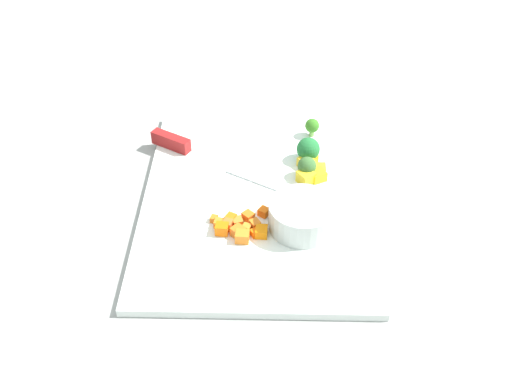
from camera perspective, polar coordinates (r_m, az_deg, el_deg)
name	(u,v)px	position (r m, az deg, el deg)	size (l,w,h in m)	color
ground_plane	(256,203)	(0.93, 0.00, -1.04)	(4.00, 4.00, 0.00)	#949593
cutting_board	(256,200)	(0.93, 0.00, -0.76)	(0.44, 0.34, 0.01)	white
prep_bowl	(302,216)	(0.86, 4.34, -2.23)	(0.10, 0.10, 0.04)	#B6BEB9
chef_knife	(199,153)	(1.00, -5.34, 3.65)	(0.17, 0.28, 0.02)	silver
carrot_dice_0	(253,233)	(0.86, -0.31, -3.85)	(0.01, 0.01, 0.01)	orange
carrot_dice_1	(264,212)	(0.89, 0.73, -1.87)	(0.01, 0.01, 0.01)	orange
carrot_dice_2	(242,237)	(0.85, -1.29, -4.20)	(0.02, 0.02, 0.02)	orange
carrot_dice_3	(237,222)	(0.87, -1.74, -2.81)	(0.01, 0.01, 0.01)	orange
carrot_dice_4	(228,225)	(0.87, -2.67, -3.07)	(0.01, 0.01, 0.01)	orange
carrot_dice_5	(214,219)	(0.88, -3.94, -2.52)	(0.01, 0.01, 0.01)	orange
carrot_dice_6	(219,223)	(0.87, -3.48, -2.93)	(0.01, 0.01, 0.01)	orange
carrot_dice_7	(238,232)	(0.86, -1.66, -3.74)	(0.02, 0.02, 0.01)	orange
carrot_dice_8	(255,225)	(0.87, -0.11, -3.07)	(0.01, 0.01, 0.01)	orange
carrot_dice_9	(231,219)	(0.88, -2.38, -2.54)	(0.01, 0.02, 0.01)	orange
carrot_dice_10	(222,229)	(0.86, -3.21, -3.47)	(0.02, 0.02, 0.02)	orange
carrot_dice_11	(261,232)	(0.86, 0.51, -3.73)	(0.02, 0.02, 0.01)	orange
carrot_dice_12	(248,216)	(0.88, -0.73, -2.30)	(0.02, 0.01, 0.01)	orange
carrot_dice_13	(247,228)	(0.86, -0.88, -3.41)	(0.01, 0.01, 0.01)	orange
pepper_dice_0	(312,158)	(0.99, 5.28, 3.17)	(0.02, 0.01, 0.01)	yellow
pepper_dice_1	(306,162)	(0.98, 4.65, 2.80)	(0.02, 0.02, 0.02)	yellow
pepper_dice_2	(314,165)	(0.98, 5.42, 2.56)	(0.01, 0.01, 0.01)	yellow
pepper_dice_3	(318,175)	(0.96, 5.79, 1.56)	(0.02, 0.02, 0.02)	yellow
pepper_dice_4	(306,177)	(0.95, 4.70, 1.39)	(0.02, 0.02, 0.02)	yellow
pepper_dice_5	(305,173)	(0.96, 4.62, 1.76)	(0.01, 0.01, 0.01)	yellow
pepper_dice_6	(319,170)	(0.97, 5.87, 2.09)	(0.02, 0.02, 0.01)	yellow
broccoli_floret_0	(308,149)	(0.99, 4.90, 4.00)	(0.04, 0.04, 0.04)	#97B064
broccoli_floret_1	(312,126)	(1.04, 5.27, 6.15)	(0.02, 0.02, 0.03)	#81BB58
broccoli_floret_2	(307,166)	(0.95, 4.78, 2.41)	(0.03, 0.03, 0.04)	#83BD61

